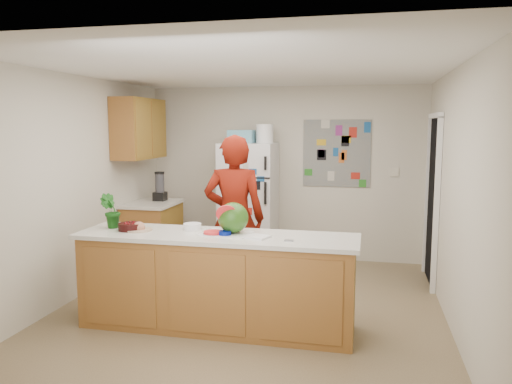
% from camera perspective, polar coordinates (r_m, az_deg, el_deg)
% --- Properties ---
extents(floor, '(4.00, 4.50, 0.02)m').
position_cam_1_polar(floor, '(5.43, -0.80, -13.46)').
color(floor, brown).
rests_on(floor, ground).
extents(wall_back, '(4.00, 0.02, 2.50)m').
position_cam_1_polar(wall_back, '(7.32, 3.28, 2.16)').
color(wall_back, beige).
rests_on(wall_back, ground).
extents(wall_left, '(0.02, 4.50, 2.50)m').
position_cam_1_polar(wall_left, '(5.91, -20.15, 0.42)').
color(wall_left, beige).
rests_on(wall_left, ground).
extents(wall_right, '(0.02, 4.50, 2.50)m').
position_cam_1_polar(wall_right, '(5.05, 21.98, -0.81)').
color(wall_right, beige).
rests_on(wall_right, ground).
extents(ceiling, '(4.00, 4.50, 0.02)m').
position_cam_1_polar(ceiling, '(5.10, -0.85, 14.01)').
color(ceiling, white).
rests_on(ceiling, wall_back).
extents(doorway, '(0.03, 0.85, 2.04)m').
position_cam_1_polar(doorway, '(6.50, 19.61, -1.00)').
color(doorway, black).
rests_on(doorway, ground).
extents(peninsula_base, '(2.60, 0.62, 0.88)m').
position_cam_1_polar(peninsula_base, '(4.87, -4.52, -10.35)').
color(peninsula_base, brown).
rests_on(peninsula_base, floor).
extents(peninsula_top, '(2.68, 0.70, 0.04)m').
position_cam_1_polar(peninsula_top, '(4.75, -4.57, -5.06)').
color(peninsula_top, silver).
rests_on(peninsula_top, peninsula_base).
extents(side_counter_base, '(0.60, 0.80, 0.86)m').
position_cam_1_polar(side_counter_base, '(7.06, -11.71, -4.92)').
color(side_counter_base, brown).
rests_on(side_counter_base, floor).
extents(side_counter_top, '(0.64, 0.84, 0.04)m').
position_cam_1_polar(side_counter_top, '(6.98, -11.81, -1.31)').
color(side_counter_top, silver).
rests_on(side_counter_top, side_counter_base).
extents(upper_cabinets, '(0.35, 1.00, 0.80)m').
position_cam_1_polar(upper_cabinets, '(6.91, -13.20, 7.06)').
color(upper_cabinets, brown).
rests_on(upper_cabinets, wall_left).
extents(refrigerator, '(0.75, 0.70, 1.70)m').
position_cam_1_polar(refrigerator, '(7.08, -0.83, -1.27)').
color(refrigerator, silver).
rests_on(refrigerator, floor).
extents(fridge_top_bin, '(0.35, 0.28, 0.18)m').
position_cam_1_polar(fridge_top_bin, '(7.03, -1.65, 6.36)').
color(fridge_top_bin, '#5999B2').
rests_on(fridge_top_bin, refrigerator).
extents(photo_collage, '(0.95, 0.01, 0.95)m').
position_cam_1_polar(photo_collage, '(7.19, 9.20, 4.38)').
color(photo_collage, slate).
rests_on(photo_collage, wall_back).
extents(person, '(0.73, 0.53, 1.85)m').
position_cam_1_polar(person, '(5.51, -2.49, -3.05)').
color(person, '#631106').
rests_on(person, floor).
extents(blender_appliance, '(0.13, 0.13, 0.38)m').
position_cam_1_polar(blender_appliance, '(7.08, -10.94, 0.55)').
color(blender_appliance, black).
rests_on(blender_appliance, side_counter_top).
extents(cutting_board, '(0.49, 0.39, 0.01)m').
position_cam_1_polar(cutting_board, '(4.74, -3.39, -4.76)').
color(cutting_board, silver).
rests_on(cutting_board, peninsula_top).
extents(watermelon, '(0.29, 0.29, 0.29)m').
position_cam_1_polar(watermelon, '(4.71, -2.64, -2.95)').
color(watermelon, '#1C5C15').
rests_on(watermelon, cutting_board).
extents(watermelon_slice, '(0.19, 0.19, 0.02)m').
position_cam_1_polar(watermelon_slice, '(4.72, -4.87, -4.61)').
color(watermelon_slice, '#DD2E46').
rests_on(watermelon_slice, cutting_board).
extents(cherry_bowl, '(0.26, 0.26, 0.07)m').
position_cam_1_polar(cherry_bowl, '(5.06, -14.15, -3.86)').
color(cherry_bowl, black).
rests_on(cherry_bowl, peninsula_top).
extents(white_bowl, '(0.23, 0.23, 0.06)m').
position_cam_1_polar(white_bowl, '(4.98, -7.28, -3.93)').
color(white_bowl, white).
rests_on(white_bowl, peninsula_top).
extents(cobalt_bowl, '(0.15, 0.15, 0.05)m').
position_cam_1_polar(cobalt_bowl, '(4.65, -3.56, -4.76)').
color(cobalt_bowl, '#010F65').
rests_on(cobalt_bowl, peninsula_top).
extents(plate, '(0.34, 0.34, 0.02)m').
position_cam_1_polar(plate, '(5.02, -13.23, -4.23)').
color(plate, beige).
rests_on(plate, peninsula_top).
extents(paper_towel, '(0.24, 0.23, 0.02)m').
position_cam_1_polar(paper_towel, '(4.57, 0.16, -5.15)').
color(paper_towel, white).
rests_on(paper_towel, peninsula_top).
extents(keys, '(0.09, 0.04, 0.01)m').
position_cam_1_polar(keys, '(4.46, 3.78, -5.56)').
color(keys, slate).
rests_on(keys, peninsula_top).
extents(potted_plant, '(0.24, 0.22, 0.35)m').
position_cam_1_polar(potted_plant, '(5.19, -16.29, -2.08)').
color(potted_plant, '#12480F').
rests_on(potted_plant, peninsula_top).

